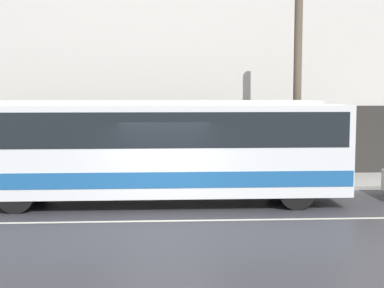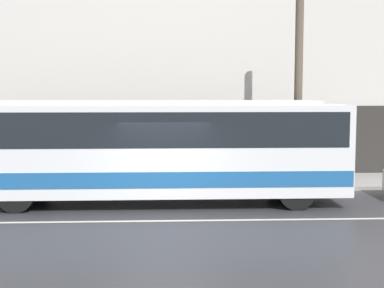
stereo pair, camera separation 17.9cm
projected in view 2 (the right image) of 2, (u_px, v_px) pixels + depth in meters
name	position (u px, v px, depth m)	size (l,w,h in m)	color
ground_plane	(164.00, 221.00, 13.80)	(60.00, 60.00, 0.00)	#333338
sidewalk	(165.00, 182.00, 19.34)	(60.00, 3.16, 0.13)	gray
building_facade	(164.00, 10.00, 20.45)	(60.00, 0.35, 13.38)	silver
lane_stripe	(164.00, 221.00, 13.80)	(54.00, 0.14, 0.01)	beige
transit_bus	(145.00, 146.00, 15.85)	(11.86, 2.48, 3.07)	white
utility_pole_near	(298.00, 88.00, 18.14)	(0.28, 0.28, 6.63)	brown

